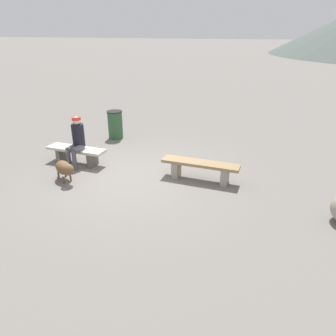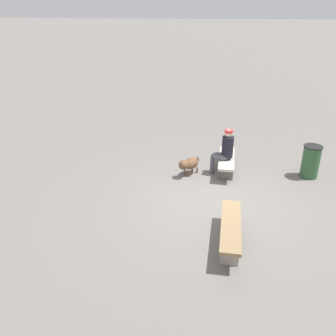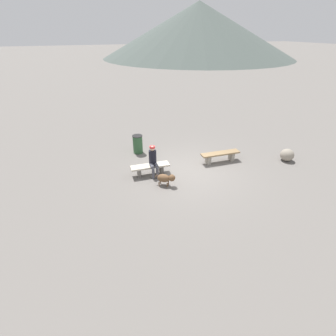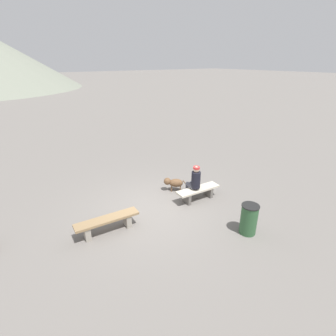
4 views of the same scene
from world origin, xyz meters
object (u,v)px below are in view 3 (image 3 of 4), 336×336
bench_right (150,168)px  boulder (287,155)px  seated_person (153,159)px  trash_bin (138,144)px  bench_left (220,155)px  dog (166,178)px

bench_right → boulder: (-6.36, 1.09, -0.03)m
seated_person → trash_bin: seated_person is taller
bench_left → boulder: size_ratio=3.04×
bench_left → trash_bin: 4.04m
bench_left → trash_bin: trash_bin is taller
seated_person → boulder: seated_person is taller
seated_person → boulder: size_ratio=2.13×
seated_person → trash_bin: (0.04, -2.35, -0.29)m
boulder → dog: bearing=-0.5°
seated_person → dog: bearing=105.7°
bench_left → dog: dog is taller
bench_left → seated_person: (3.26, 0.02, 0.42)m
trash_bin → bench_right: bearing=88.0°
dog → bench_right: bearing=143.3°
bench_right → dog: 1.09m
bench_right → seated_person: seated_person is taller
trash_bin → dog: bearing=94.1°
bench_left → seated_person: 3.28m
bench_left → dog: 3.21m
bench_right → bench_left: bearing=-177.3°
bench_left → seated_person: size_ratio=1.43×
dog → trash_bin: size_ratio=0.78×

